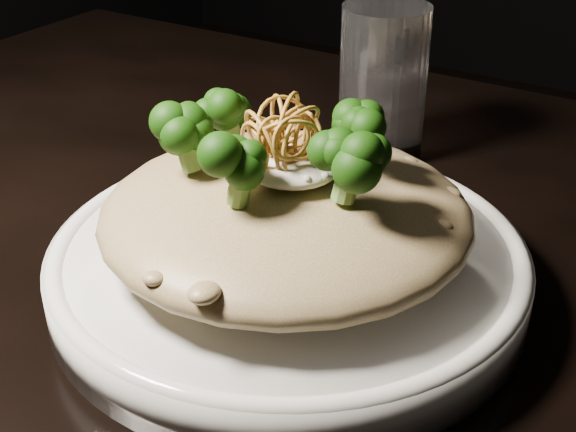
# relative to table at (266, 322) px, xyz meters

# --- Properties ---
(table) EXTENTS (1.10, 0.80, 0.75)m
(table) POSITION_rel_table_xyz_m (0.00, 0.00, 0.00)
(table) COLOR black
(table) RESTS_ON ground
(plate) EXTENTS (0.31, 0.31, 0.03)m
(plate) POSITION_rel_table_xyz_m (0.05, -0.05, 0.10)
(plate) COLOR silver
(plate) RESTS_ON table
(risotto) EXTENTS (0.24, 0.24, 0.05)m
(risotto) POSITION_rel_table_xyz_m (0.05, -0.05, 0.14)
(risotto) COLOR brown
(risotto) RESTS_ON plate
(broccoli) EXTENTS (0.15, 0.15, 0.05)m
(broccoli) POSITION_rel_table_xyz_m (0.05, -0.05, 0.19)
(broccoli) COLOR black
(broccoli) RESTS_ON risotto
(cheese) EXTENTS (0.06, 0.06, 0.02)m
(cheese) POSITION_rel_table_xyz_m (0.06, -0.05, 0.18)
(cheese) COLOR silver
(cheese) RESTS_ON risotto
(shallots) EXTENTS (0.06, 0.06, 0.04)m
(shallots) POSITION_rel_table_xyz_m (0.05, -0.06, 0.20)
(shallots) COLOR brown
(shallots) RESTS_ON cheese
(drinking_glass) EXTENTS (0.08, 0.08, 0.13)m
(drinking_glass) POSITION_rel_table_xyz_m (0.01, 0.17, 0.15)
(drinking_glass) COLOR white
(drinking_glass) RESTS_ON table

